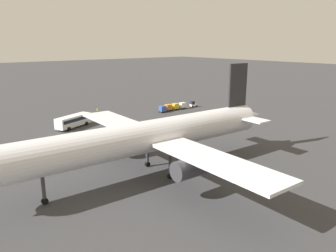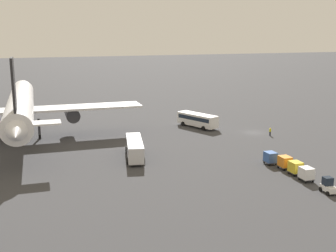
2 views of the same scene
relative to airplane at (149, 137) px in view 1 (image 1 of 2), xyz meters
name	(u,v)px [view 1 (image 1 of 2)]	position (x,y,z in m)	size (l,w,h in m)	color
ground_plane	(90,116)	(-11.85, -46.87, -6.54)	(600.00, 600.00, 0.00)	#38383A
airplane	(149,137)	(0.00, 0.00, 0.00)	(55.91, 48.38, 17.40)	silver
shuttle_bus_near	(73,120)	(-2.92, -37.59, -4.68)	(10.54, 6.63, 3.09)	white
shuttle_bus_far	(177,124)	(-21.13, -17.92, -4.67)	(11.37, 4.84, 3.11)	silver
baggage_tug	(193,104)	(-45.49, -38.20, -5.60)	(2.53, 1.87, 2.10)	white
worker_person	(97,111)	(-15.33, -48.69, -5.67)	(0.38, 0.38, 1.74)	#1E1E2D
cargo_cart_white	(183,105)	(-40.78, -38.24, -5.35)	(2.04, 1.73, 2.06)	#38383D
cargo_cart_yellow	(175,106)	(-37.90, -38.48, -5.35)	(2.04, 1.73, 2.06)	#38383D
cargo_cart_orange	(168,107)	(-35.02, -38.59, -5.35)	(2.04, 1.73, 2.06)	#38383D
cargo_cart_blue	(163,109)	(-32.15, -37.80, -5.35)	(2.04, 1.73, 2.06)	#38383D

